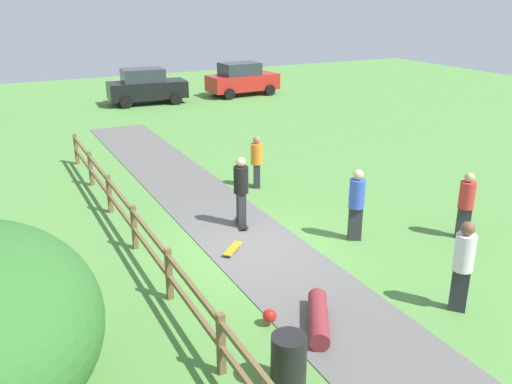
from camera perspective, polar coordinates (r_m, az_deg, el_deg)
name	(u,v)px	position (r m, az deg, el deg)	size (l,w,h in m)	color
ground_plane	(256,247)	(13.25, 0.03, -5.80)	(60.00, 60.00, 0.00)	#568E42
asphalt_path	(256,247)	(13.25, 0.03, -5.76)	(2.40, 28.00, 0.02)	#605E5B
wooden_fence	(150,243)	(12.12, -11.03, -5.30)	(0.12, 18.12, 1.10)	brown
trash_bin	(289,362)	(8.81, 3.42, -17.24)	(0.56, 0.56, 0.90)	black
skater_riding	(241,188)	(14.01, -1.57, 0.43)	(0.46, 0.82, 1.87)	black
skater_fallen	(314,318)	(10.29, 6.12, -12.91)	(1.45, 1.51, 0.36)	maroon
skateboard_loose	(233,248)	(13.01, -2.43, -5.91)	(0.72, 0.69, 0.08)	#BF8C19
bystander_white	(463,262)	(11.05, 20.80, -6.85)	(0.54, 0.54, 1.85)	#2D2D33
bystander_blue	(356,201)	(13.49, 10.44, -0.96)	(0.52, 0.52, 1.83)	#2D2D33
bystander_orange	(257,160)	(16.98, 0.08, 3.39)	(0.50, 0.50, 1.64)	#2D2D33
bystander_red	(466,202)	(14.36, 21.07, -1.02)	(0.54, 0.54, 1.71)	#2D2D33
parked_car_black	(146,86)	(30.97, -11.38, 10.77)	(4.32, 2.26, 1.92)	black
parked_car_red	(242,79)	(32.99, -1.48, 11.70)	(4.28, 2.16, 1.92)	red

